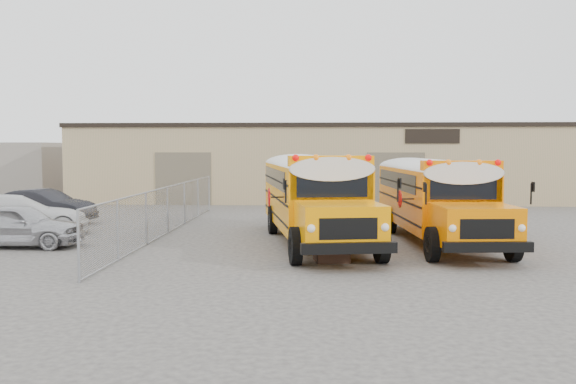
{
  "coord_description": "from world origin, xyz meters",
  "views": [
    {
      "loc": [
        -0.13,
        -21.06,
        3.29
      ],
      "look_at": [
        -1.4,
        3.07,
        1.6
      ],
      "focal_mm": 40.0,
      "sensor_mm": 36.0,
      "label": 1
    }
  ],
  "objects_px": {
    "tarp_bundle": "(332,237)",
    "car_silver": "(18,225)",
    "car_white": "(15,215)",
    "car_dark": "(44,206)",
    "school_bus_left": "(291,181)",
    "school_bus_right": "(400,183)"
  },
  "relations": [
    {
      "from": "school_bus_right",
      "to": "car_silver",
      "type": "bearing_deg",
      "value": -148.81
    },
    {
      "from": "car_white",
      "to": "car_dark",
      "type": "height_order",
      "value": "car_white"
    },
    {
      "from": "school_bus_left",
      "to": "car_silver",
      "type": "relative_size",
      "value": 2.54
    },
    {
      "from": "car_white",
      "to": "school_bus_right",
      "type": "bearing_deg",
      "value": -91.74
    },
    {
      "from": "tarp_bundle",
      "to": "car_dark",
      "type": "height_order",
      "value": "car_dark"
    },
    {
      "from": "school_bus_left",
      "to": "school_bus_right",
      "type": "distance_m",
      "value": 4.86
    },
    {
      "from": "tarp_bundle",
      "to": "car_silver",
      "type": "bearing_deg",
      "value": 168.32
    },
    {
      "from": "school_bus_left",
      "to": "car_dark",
      "type": "distance_m",
      "value": 10.83
    },
    {
      "from": "tarp_bundle",
      "to": "car_white",
      "type": "relative_size",
      "value": 0.27
    },
    {
      "from": "car_silver",
      "to": "car_dark",
      "type": "relative_size",
      "value": 0.96
    },
    {
      "from": "car_silver",
      "to": "car_white",
      "type": "xyz_separation_m",
      "value": [
        -1.38,
        2.64,
        0.04
      ]
    },
    {
      "from": "car_dark",
      "to": "tarp_bundle",
      "type": "bearing_deg",
      "value": -114.6
    },
    {
      "from": "car_dark",
      "to": "school_bus_left",
      "type": "bearing_deg",
      "value": -71.59
    },
    {
      "from": "school_bus_left",
      "to": "car_dark",
      "type": "bearing_deg",
      "value": -172.22
    },
    {
      "from": "tarp_bundle",
      "to": "car_silver",
      "type": "xyz_separation_m",
      "value": [
        -10.3,
        2.13,
        0.0
      ]
    },
    {
      "from": "school_bus_left",
      "to": "tarp_bundle",
      "type": "bearing_deg",
      "value": -80.76
    },
    {
      "from": "school_bus_left",
      "to": "tarp_bundle",
      "type": "height_order",
      "value": "school_bus_left"
    },
    {
      "from": "car_silver",
      "to": "car_dark",
      "type": "xyz_separation_m",
      "value": [
        -2.04,
        6.58,
        0.01
      ]
    },
    {
      "from": "school_bus_left",
      "to": "car_silver",
      "type": "height_order",
      "value": "school_bus_left"
    },
    {
      "from": "car_silver",
      "to": "car_white",
      "type": "bearing_deg",
      "value": 27.43
    },
    {
      "from": "car_white",
      "to": "car_dark",
      "type": "distance_m",
      "value": 4.0
    },
    {
      "from": "car_dark",
      "to": "car_silver",
      "type": "bearing_deg",
      "value": -152.16
    }
  ]
}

